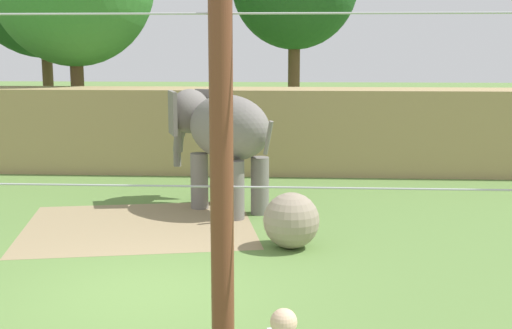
% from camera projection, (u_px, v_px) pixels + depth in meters
% --- Properties ---
extents(ground_plane, '(120.00, 120.00, 0.00)m').
position_uv_depth(ground_plane, '(142.00, 292.00, 10.36)').
color(ground_plane, '#5B7F3D').
extents(dirt_patch, '(5.40, 4.82, 0.01)m').
position_uv_depth(dirt_patch, '(139.00, 226.00, 14.15)').
color(dirt_patch, '#937F5B').
rests_on(dirt_patch, ground).
extents(embankment_wall, '(36.00, 1.80, 2.48)m').
position_uv_depth(embankment_wall, '(217.00, 130.00, 20.16)').
color(embankment_wall, tan).
rests_on(embankment_wall, ground).
extents(elephant, '(3.02, 3.08, 2.71)m').
position_uv_depth(elephant, '(221.00, 132.00, 15.35)').
color(elephant, slate).
rests_on(elephant, ground).
extents(enrichment_ball, '(1.05, 1.05, 1.05)m').
position_uv_depth(enrichment_ball, '(291.00, 221.00, 12.55)').
color(enrichment_ball, gray).
rests_on(enrichment_ball, ground).
extents(cable_fence, '(10.91, 0.23, 4.20)m').
position_uv_depth(cable_fence, '(53.00, 213.00, 6.67)').
color(cable_fence, brown).
rests_on(cable_fence, ground).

